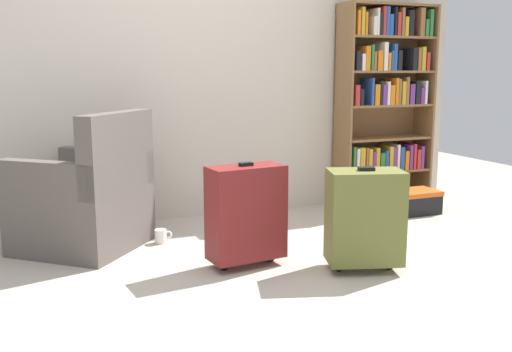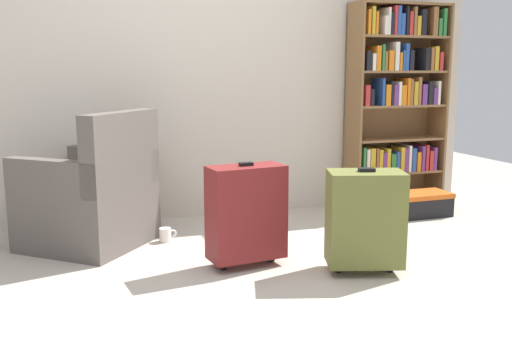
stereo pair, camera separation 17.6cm
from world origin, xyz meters
name	(u,v)px [view 1 (the left image)]	position (x,y,z in m)	size (l,w,h in m)	color
ground_plane	(262,292)	(0.00, 0.00, 0.00)	(8.81, 8.81, 0.00)	#B2A899
back_wall	(174,51)	(0.00, 1.74, 1.30)	(5.03, 0.10, 2.60)	beige
bookshelf	(384,97)	(1.78, 1.54, 0.93)	(0.84, 0.29, 1.70)	brown
armchair	(86,201)	(-0.76, 1.14, 0.32)	(0.99, 0.99, 0.90)	#59514C
mug	(161,236)	(-0.30, 1.07, 0.05)	(0.12, 0.08, 0.10)	white
storage_box	(410,201)	(1.78, 1.11, 0.10)	(0.46, 0.27, 0.19)	black
suitcase_dark_red	(246,213)	(0.07, 0.42, 0.33)	(0.47, 0.27, 0.63)	maroon
suitcase_olive	(365,217)	(0.68, 0.09, 0.32)	(0.48, 0.37, 0.61)	brown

